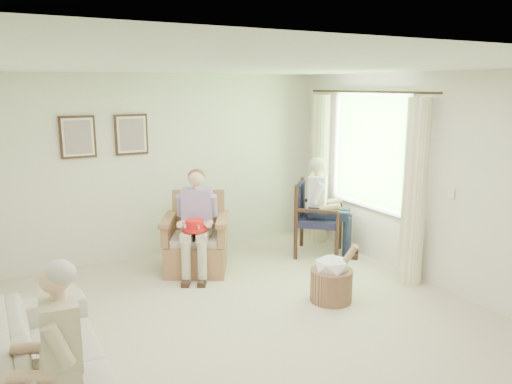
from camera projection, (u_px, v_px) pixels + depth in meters
floor at (257, 331)px, 5.05m from camera, size 5.50×5.50×0.00m
back_wall at (164, 166)px, 7.13m from camera, size 5.00×0.04×2.60m
right_wall at (439, 182)px, 5.96m from camera, size 0.04×5.50×2.60m
ceiling at (257, 67)px, 4.50m from camera, size 5.00×5.50×0.02m
window at (370, 148)px, 6.91m from camera, size 0.13×2.50×1.63m
curtain_left at (414, 193)px, 6.10m from camera, size 0.34×0.34×2.30m
curtain_right at (320, 169)px, 7.78m from camera, size 0.34×0.34×2.30m
framed_print_left at (78, 137)px, 6.46m from camera, size 0.45×0.05×0.55m
framed_print_right at (132, 134)px, 6.79m from camera, size 0.45×0.05×0.55m
wicker_armchair at (195, 246)px, 6.67m from camera, size 0.81×0.81×1.04m
wood_armchair at (315, 215)px, 7.33m from camera, size 0.68×0.64×1.05m
sofa at (51, 364)px, 3.85m from camera, size 2.23×0.87×0.65m
person_wicker at (199, 215)px, 6.46m from camera, size 0.40×0.63×1.35m
person_dark at (323, 200)px, 7.13m from camera, size 0.40×0.62×1.41m
person_sofa at (57, 347)px, 3.29m from camera, size 0.42×0.63×1.30m
red_hat at (195, 226)px, 6.27m from camera, size 0.30×0.30×0.14m
hatbox at (332, 278)px, 5.71m from camera, size 0.57×0.57×0.71m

